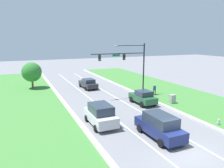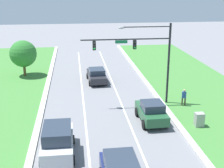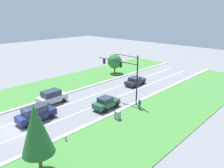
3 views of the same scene
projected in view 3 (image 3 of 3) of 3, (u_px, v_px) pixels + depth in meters
ground_plane at (17, 129)px, 26.55m from camera, size 160.00×160.00×0.00m
curb_strip_right at (40, 147)px, 22.83m from camera, size 0.50×90.00×0.15m
lane_stripe_inner_left at (11, 124)px, 27.72m from camera, size 0.14×81.00×0.01m
lane_stripe_inner_right at (24, 134)px, 25.37m from camera, size 0.14×81.00×0.01m
traffic_signal_mast at (125, 70)px, 33.32m from camera, size 8.19×0.41×7.66m
charcoal_sedan at (135, 81)px, 42.42m from camera, size 2.27×4.76×1.64m
silver_suv at (52, 97)px, 33.78m from camera, size 2.22×4.53×2.10m
forest_sedan at (106, 103)px, 31.95m from camera, size 2.16×4.19×1.79m
navy_suv at (36, 113)px, 28.26m from camera, size 2.18×5.05×2.07m
utility_cabinet at (117, 115)px, 28.73m from camera, size 0.70×0.60×1.20m
pedestrian at (140, 104)px, 31.51m from camera, size 0.42×0.30×1.69m
fire_hydrant at (66, 138)px, 23.90m from camera, size 0.34×0.20×0.70m
conifer_near_right_tree at (36, 130)px, 18.04m from camera, size 2.81×2.81×6.53m
oak_near_left_tree at (115, 61)px, 49.90m from camera, size 3.26×3.26×4.48m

